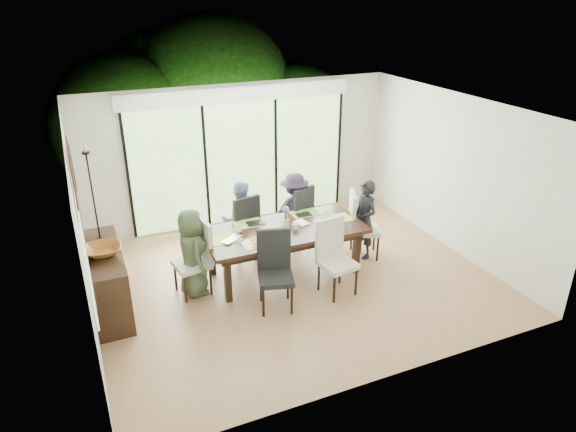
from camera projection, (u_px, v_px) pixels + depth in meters
name	position (u px, v px, depth m)	size (l,w,h in m)	color
floor	(294.00, 279.00, 8.20)	(6.00, 5.00, 0.01)	brown
ceiling	(295.00, 110.00, 7.09)	(6.00, 5.00, 0.01)	white
wall_back	(241.00, 155.00, 9.74)	(6.00, 0.02, 2.70)	beige
wall_front	(390.00, 282.00, 5.54)	(6.00, 0.02, 2.70)	silver
wall_left	(80.00, 237.00, 6.55)	(0.02, 5.00, 2.70)	silver
wall_right	(456.00, 174.00, 8.74)	(0.02, 5.00, 2.70)	beige
glass_doors	(242.00, 163.00, 9.77)	(4.20, 0.02, 2.30)	#598C3F
blinds_header	(239.00, 94.00, 9.23)	(4.40, 0.06, 0.28)	white
mullion_a	(128.00, 178.00, 9.00)	(0.05, 0.04, 2.30)	black
mullion_b	(206.00, 168.00, 9.51)	(0.05, 0.04, 2.30)	black
mullion_c	(276.00, 159.00, 10.02)	(0.05, 0.04, 2.30)	black
mullion_d	(339.00, 150.00, 10.53)	(0.05, 0.04, 2.30)	black
side_window	(88.00, 269.00, 5.50)	(0.02, 0.90, 1.00)	#8CAD7F
deck	(230.00, 206.00, 11.06)	(6.00, 1.80, 0.10)	#543324
rail_top	(218.00, 168.00, 11.48)	(6.00, 0.08, 0.06)	#503422
foliage_left	(124.00, 127.00, 11.30)	(3.20, 3.20, 3.20)	#14380F
foliage_mid	(212.00, 98.00, 12.46)	(4.00, 4.00, 4.00)	#14380F
foliage_right	(293.00, 120.00, 12.67)	(2.80, 2.80, 2.80)	#14380F
foliage_far	(166.00, 103.00, 12.75)	(3.60, 3.60, 3.60)	#14380F
table_top	(284.00, 230.00, 8.07)	(2.54, 1.16, 0.06)	black
table_apron	(284.00, 236.00, 8.11)	(2.33, 0.95, 0.11)	black
table_leg_fl	(228.00, 279.00, 7.48)	(0.10, 0.10, 0.73)	black
table_leg_fr	(356.00, 252.00, 8.27)	(0.10, 0.10, 0.73)	black
table_leg_bl	(212.00, 254.00, 8.20)	(0.10, 0.10, 0.73)	black
table_leg_br	(331.00, 230.00, 8.99)	(0.10, 0.10, 0.73)	black
chair_left_end	(191.00, 259.00, 7.60)	(0.49, 0.49, 1.16)	beige
chair_right_end	(365.00, 225.00, 8.69)	(0.49, 0.49, 1.16)	beige
chair_far_left	(240.00, 225.00, 8.69)	(0.49, 0.49, 1.16)	black
chair_far_right	(294.00, 215.00, 9.06)	(0.49, 0.49, 1.16)	black
chair_near_left	(276.00, 273.00, 7.23)	(0.49, 0.49, 1.16)	black
chair_near_right	(338.00, 259.00, 7.60)	(0.49, 0.49, 1.16)	beige
person_left_end	(192.00, 253.00, 7.56)	(0.64, 0.40, 1.36)	#3C4D33
person_right_end	(365.00, 219.00, 8.64)	(0.64, 0.40, 1.36)	black
person_far_left	(240.00, 220.00, 8.63)	(0.64, 0.40, 1.36)	#7F93B8
person_far_right	(294.00, 210.00, 9.00)	(0.64, 0.40, 1.36)	#291F2E
placemat_left	(226.00, 239.00, 7.71)	(0.47, 0.34, 0.01)	#8EB641
placemat_right	(337.00, 218.00, 8.40)	(0.47, 0.34, 0.01)	#87A33A
placemat_far_l	(249.00, 223.00, 8.23)	(0.47, 0.34, 0.01)	#9CB23F
placemat_far_r	(305.00, 213.00, 8.59)	(0.47, 0.34, 0.01)	#7BA73B
placemat_paper	(258.00, 243.00, 7.60)	(0.47, 0.34, 0.01)	white
tablet_far_l	(256.00, 223.00, 8.22)	(0.28, 0.19, 0.01)	black
tablet_far_r	(303.00, 214.00, 8.53)	(0.25, 0.18, 0.01)	black
papers	(325.00, 222.00, 8.27)	(0.32, 0.23, 0.00)	white
platter_base	(258.00, 242.00, 7.60)	(0.28, 0.28, 0.03)	white
platter_snacks	(258.00, 241.00, 7.59)	(0.21, 0.21, 0.01)	orange
vase	(286.00, 223.00, 8.09)	(0.08, 0.08, 0.13)	silver
hyacinth_stems	(286.00, 216.00, 8.04)	(0.04, 0.04, 0.17)	#337226
hyacinth_blooms	(286.00, 210.00, 8.00)	(0.12, 0.12, 0.12)	#516BCB
laptop	(234.00, 240.00, 7.66)	(0.35, 0.22, 0.03)	silver
cup_a	(239.00, 230.00, 7.91)	(0.13, 0.13, 0.10)	white
cup_b	(295.00, 227.00, 8.01)	(0.11, 0.11, 0.10)	white
cup_c	(327.00, 215.00, 8.41)	(0.13, 0.13, 0.10)	white
book	(297.00, 224.00, 8.19)	(0.17, 0.24, 0.02)	white
sideboard	(108.00, 280.00, 7.27)	(0.47, 1.65, 0.93)	black
bowl	(103.00, 250.00, 6.98)	(0.49, 0.49, 0.12)	brown
candlestick_base	(100.00, 239.00, 7.37)	(0.10, 0.10, 0.04)	black
candlestick_shaft	(93.00, 197.00, 7.10)	(0.02, 0.02, 1.29)	black
candlestick_pan	(86.00, 153.00, 6.84)	(0.10, 0.10, 0.03)	black
candle	(85.00, 148.00, 6.82)	(0.04, 0.04, 0.10)	silver
tapestry	(77.00, 200.00, 6.75)	(0.02, 1.00, 1.50)	maroon
art_frame	(72.00, 167.00, 7.82)	(0.03, 0.55, 0.65)	black
art_canvas	(73.00, 167.00, 7.83)	(0.01, 0.45, 0.55)	#1B5458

